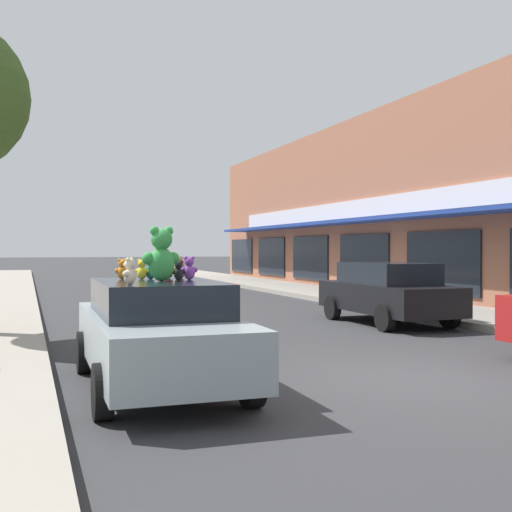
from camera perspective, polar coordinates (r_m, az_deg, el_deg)
ground_plane at (r=9.43m, az=12.23°, el=-10.68°), size 260.00×260.00×0.00m
plush_art_car at (r=8.64m, az=-8.75°, el=-6.60°), size 1.94×4.47×1.42m
teddy_bear_giant at (r=8.52m, az=-8.40°, el=0.11°), size 0.55×0.36×0.72m
teddy_bear_black at (r=8.72m, az=-6.89°, el=-1.32°), size 0.20×0.13×0.27m
teddy_bear_red at (r=9.30m, az=-7.81°, el=-0.97°), size 0.21×0.25×0.34m
teddy_bear_cream at (r=7.65m, az=-11.17°, el=-1.39°), size 0.21×0.24×0.33m
teddy_bear_yellow at (r=9.09m, az=-10.11°, el=-1.19°), size 0.20×0.19×0.29m
teddy_bear_purple at (r=8.84m, az=-5.95°, el=-1.10°), size 0.24×0.15×0.33m
teddy_bear_orange at (r=9.18m, az=-11.81°, el=-1.16°), size 0.21×0.13×0.29m
teddy_bear_teal at (r=9.14m, az=-9.34°, el=-1.08°), size 0.20×0.23×0.32m
teddy_bear_pink at (r=9.36m, az=-6.70°, el=-1.17°), size 0.20×0.13×0.27m
teddy_bear_brown at (r=9.22m, az=-6.91°, el=-1.04°), size 0.21×0.22×0.32m
parked_car_far_center at (r=16.07m, az=11.62°, el=-3.11°), size 1.91×4.17×1.50m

